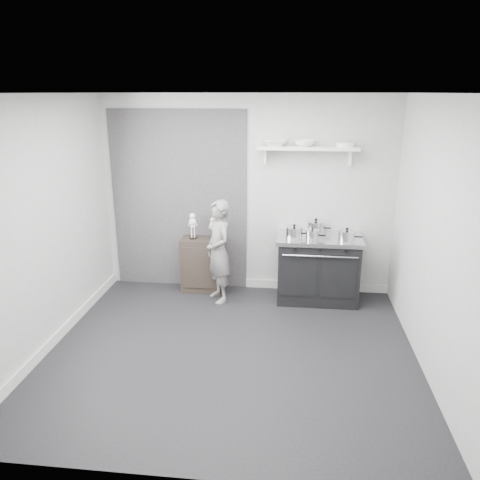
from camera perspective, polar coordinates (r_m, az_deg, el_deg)
name	(u,v)px	position (r m, az deg, el deg)	size (l,w,h in m)	color
ground	(230,351)	(5.27, -1.19, -13.34)	(4.00, 4.00, 0.00)	black
room_shell	(223,202)	(4.80, -2.13, 4.70)	(4.02, 3.62, 2.71)	#AAAAA8
wall_shelf	(308,149)	(6.20, 8.26, 10.93)	(1.30, 0.26, 0.24)	white
stove	(318,268)	(6.38, 9.44, -3.38)	(1.11, 0.70, 0.89)	black
side_cabinet	(203,264)	(6.63, -4.53, -2.99)	(0.59, 0.34, 0.77)	black
child	(219,251)	(6.19, -2.61, -1.41)	(0.51, 0.33, 1.39)	slate
pot_front_left	(294,232)	(6.09, 6.61, 0.92)	(0.31, 0.22, 0.19)	silver
pot_back_left	(316,227)	(6.36, 9.20, 1.57)	(0.33, 0.24, 0.21)	silver
pot_front_right	(347,236)	(6.08, 12.88, 0.49)	(0.31, 0.22, 0.18)	silver
pot_front_center	(312,235)	(6.08, 8.81, 0.66)	(0.26, 0.18, 0.16)	silver
skeleton_full	(193,224)	(6.47, -5.78, 1.96)	(0.12, 0.07, 0.42)	white
skeleton_torso	(213,227)	(6.43, -3.33, 1.63)	(0.10, 0.06, 0.35)	white
bowl_large	(275,143)	(6.19, 4.29, 11.71)	(0.32, 0.32, 0.08)	white
bowl_small	(305,143)	(6.18, 7.87, 11.61)	(0.26, 0.26, 0.08)	white
plate_stack	(346,145)	(6.22, 12.74, 11.28)	(0.24, 0.24, 0.06)	white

